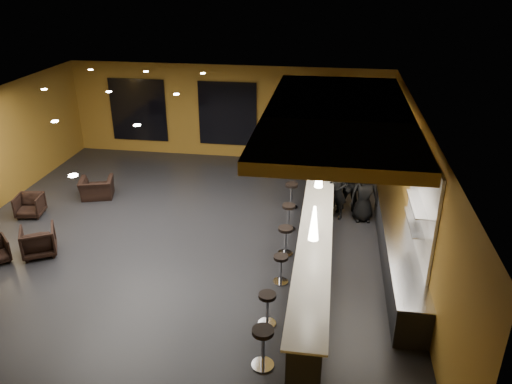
# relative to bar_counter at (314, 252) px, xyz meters

# --- Properties ---
(floor) EXTENTS (12.00, 13.00, 0.10)m
(floor) POSITION_rel_bar_counter_xyz_m (-3.65, 1.00, -0.55)
(floor) COLOR black
(floor) RESTS_ON ground
(ceiling) EXTENTS (12.00, 13.00, 0.10)m
(ceiling) POSITION_rel_bar_counter_xyz_m (-3.65, 1.00, 3.05)
(ceiling) COLOR black
(wall_back) EXTENTS (12.00, 0.10, 3.50)m
(wall_back) POSITION_rel_bar_counter_xyz_m (-3.65, 7.55, 1.25)
(wall_back) COLOR olive
(wall_back) RESTS_ON floor
(wall_front) EXTENTS (12.00, 0.10, 3.50)m
(wall_front) POSITION_rel_bar_counter_xyz_m (-3.65, -5.55, 1.25)
(wall_front) COLOR olive
(wall_front) RESTS_ON floor
(wall_right) EXTENTS (0.10, 13.00, 3.50)m
(wall_right) POSITION_rel_bar_counter_xyz_m (2.40, 1.00, 1.25)
(wall_right) COLOR olive
(wall_right) RESTS_ON floor
(wood_soffit) EXTENTS (3.60, 8.00, 0.28)m
(wood_soffit) POSITION_rel_bar_counter_xyz_m (0.35, 2.00, 2.86)
(wood_soffit) COLOR #A87F31
(wood_soffit) RESTS_ON ceiling
(window_left) EXTENTS (2.20, 0.06, 2.40)m
(window_left) POSITION_rel_bar_counter_xyz_m (-7.15, 7.44, 1.20)
(window_left) COLOR black
(window_left) RESTS_ON wall_back
(window_center) EXTENTS (2.20, 0.06, 2.40)m
(window_center) POSITION_rel_bar_counter_xyz_m (-3.65, 7.44, 1.20)
(window_center) COLOR black
(window_center) RESTS_ON wall_back
(window_right) EXTENTS (2.20, 0.06, 2.40)m
(window_right) POSITION_rel_bar_counter_xyz_m (-0.65, 7.44, 1.20)
(window_right) COLOR black
(window_right) RESTS_ON wall_back
(tile_backsplash) EXTENTS (0.06, 3.20, 2.40)m
(tile_backsplash) POSITION_rel_bar_counter_xyz_m (2.31, 0.00, 1.50)
(tile_backsplash) COLOR white
(tile_backsplash) RESTS_ON wall_right
(bar_counter) EXTENTS (0.60, 8.00, 1.00)m
(bar_counter) POSITION_rel_bar_counter_xyz_m (0.00, 0.00, 0.00)
(bar_counter) COLOR black
(bar_counter) RESTS_ON floor
(bar_top) EXTENTS (0.78, 8.10, 0.05)m
(bar_top) POSITION_rel_bar_counter_xyz_m (0.00, 0.00, 0.52)
(bar_top) COLOR silver
(bar_top) RESTS_ON bar_counter
(prep_counter) EXTENTS (0.70, 6.00, 0.86)m
(prep_counter) POSITION_rel_bar_counter_xyz_m (2.00, 0.50, -0.07)
(prep_counter) COLOR black
(prep_counter) RESTS_ON floor
(prep_top) EXTENTS (0.72, 6.00, 0.03)m
(prep_top) POSITION_rel_bar_counter_xyz_m (2.00, 0.50, 0.39)
(prep_top) COLOR silver
(prep_top) RESTS_ON prep_counter
(wall_shelf_lower) EXTENTS (0.30, 1.50, 0.03)m
(wall_shelf_lower) POSITION_rel_bar_counter_xyz_m (2.17, -0.20, 1.10)
(wall_shelf_lower) COLOR silver
(wall_shelf_lower) RESTS_ON wall_right
(wall_shelf_upper) EXTENTS (0.30, 1.50, 0.03)m
(wall_shelf_upper) POSITION_rel_bar_counter_xyz_m (2.17, -0.20, 1.55)
(wall_shelf_upper) COLOR silver
(wall_shelf_upper) RESTS_ON wall_right
(column) EXTENTS (0.60, 0.60, 3.50)m
(column) POSITION_rel_bar_counter_xyz_m (0.00, 4.60, 1.25)
(column) COLOR olive
(column) RESTS_ON floor
(pendant_0) EXTENTS (0.20, 0.20, 0.70)m
(pendant_0) POSITION_rel_bar_counter_xyz_m (0.00, -2.00, 1.85)
(pendant_0) COLOR white
(pendant_0) RESTS_ON wood_soffit
(pendant_1) EXTENTS (0.20, 0.20, 0.70)m
(pendant_1) POSITION_rel_bar_counter_xyz_m (0.00, 0.50, 1.85)
(pendant_1) COLOR white
(pendant_1) RESTS_ON wood_soffit
(pendant_2) EXTENTS (0.20, 0.20, 0.70)m
(pendant_2) POSITION_rel_bar_counter_xyz_m (0.00, 3.00, 1.85)
(pendant_2) COLOR white
(pendant_2) RESTS_ON wood_soffit
(staff_a) EXTENTS (0.71, 0.58, 1.69)m
(staff_a) POSITION_rel_bar_counter_xyz_m (0.50, 2.92, 0.35)
(staff_a) COLOR black
(staff_a) RESTS_ON floor
(staff_b) EXTENTS (0.91, 0.71, 1.87)m
(staff_b) POSITION_rel_bar_counter_xyz_m (0.94, 3.20, 0.43)
(staff_b) COLOR black
(staff_b) RESTS_ON floor
(staff_c) EXTENTS (0.83, 0.59, 1.60)m
(staff_c) POSITION_rel_bar_counter_xyz_m (1.27, 2.86, 0.30)
(staff_c) COLOR black
(staff_c) RESTS_ON floor
(armchair_b) EXTENTS (1.11, 1.12, 0.76)m
(armchair_b) POSITION_rel_bar_counter_xyz_m (-6.98, -0.32, -0.12)
(armchair_b) COLOR black
(armchair_b) RESTS_ON floor
(armchair_c) EXTENTS (0.83, 0.85, 0.67)m
(armchair_c) POSITION_rel_bar_counter_xyz_m (-8.41, 1.63, -0.17)
(armchair_c) COLOR black
(armchair_c) RESTS_ON floor
(armchair_d) EXTENTS (1.20, 1.12, 0.65)m
(armchair_d) POSITION_rel_bar_counter_xyz_m (-7.02, 3.13, -0.18)
(armchair_d) COLOR black
(armchair_d) RESTS_ON floor
(bar_stool_0) EXTENTS (0.43, 0.43, 0.84)m
(bar_stool_0) POSITION_rel_bar_counter_xyz_m (-0.77, -3.34, 0.04)
(bar_stool_0) COLOR silver
(bar_stool_0) RESTS_ON floor
(bar_stool_1) EXTENTS (0.38, 0.38, 0.75)m
(bar_stool_1) POSITION_rel_bar_counter_xyz_m (-0.85, -2.17, -0.02)
(bar_stool_1) COLOR silver
(bar_stool_1) RESTS_ON floor
(bar_stool_2) EXTENTS (0.36, 0.36, 0.71)m
(bar_stool_2) POSITION_rel_bar_counter_xyz_m (-0.74, -0.63, -0.04)
(bar_stool_2) COLOR silver
(bar_stool_2) RESTS_ON floor
(bar_stool_3) EXTENTS (0.39, 0.39, 0.77)m
(bar_stool_3) POSITION_rel_bar_counter_xyz_m (-0.76, 0.63, -0.00)
(bar_stool_3) COLOR silver
(bar_stool_3) RESTS_ON floor
(bar_stool_4) EXTENTS (0.39, 0.39, 0.76)m
(bar_stool_4) POSITION_rel_bar_counter_xyz_m (-0.80, 1.95, -0.01)
(bar_stool_4) COLOR silver
(bar_stool_4) RESTS_ON floor
(bar_stool_5) EXTENTS (0.40, 0.40, 0.80)m
(bar_stool_5) POSITION_rel_bar_counter_xyz_m (-0.85, 3.34, 0.01)
(bar_stool_5) COLOR silver
(bar_stool_5) RESTS_ON floor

